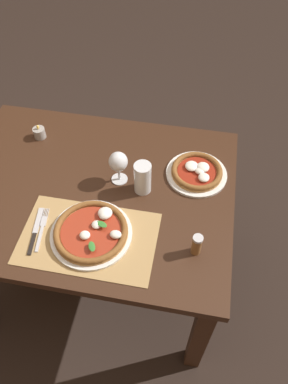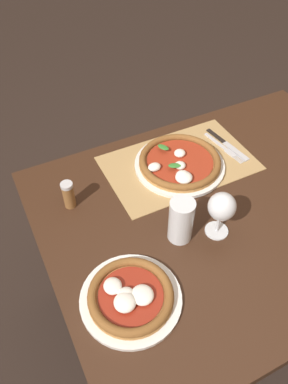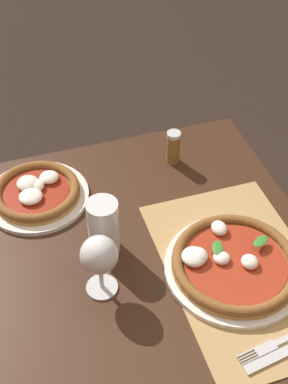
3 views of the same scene
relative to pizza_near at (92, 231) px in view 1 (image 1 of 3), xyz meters
name	(u,v)px [view 1 (image 1 of 3)]	position (x,y,z in m)	size (l,w,h in m)	color
ground_plane	(105,269)	(-0.07, 0.22, -0.76)	(24.00, 24.00, 0.00)	black
dining_table	(94,203)	(-0.07, 0.22, -0.13)	(1.20, 0.91, 0.74)	#382114
paper_placemat	(89,238)	(-0.01, -0.02, -0.02)	(0.52, 0.32, 0.00)	#A88451
pizza_near	(92,231)	(0.00, 0.00, 0.00)	(0.31, 0.31, 0.05)	silver
pizza_far	(197,172)	(0.37, 0.38, 0.00)	(0.26, 0.26, 0.05)	silver
wine_glass	(118,163)	(0.04, 0.29, 0.08)	(0.08, 0.08, 0.16)	silver
pint_glass	(143,178)	(0.15, 0.26, 0.05)	(0.07, 0.07, 0.15)	silver
fork	(42,229)	(-0.20, -0.01, -0.02)	(0.05, 0.20, 0.00)	#B7B7BC
knife	(36,230)	(-0.22, -0.03, -0.02)	(0.05, 0.22, 0.01)	black
votive_candle	(40,133)	(-0.39, 0.49, 0.00)	(0.06, 0.06, 0.07)	gray
pepper_shaker	(197,245)	(0.40, 0.00, 0.03)	(0.04, 0.04, 0.10)	brown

